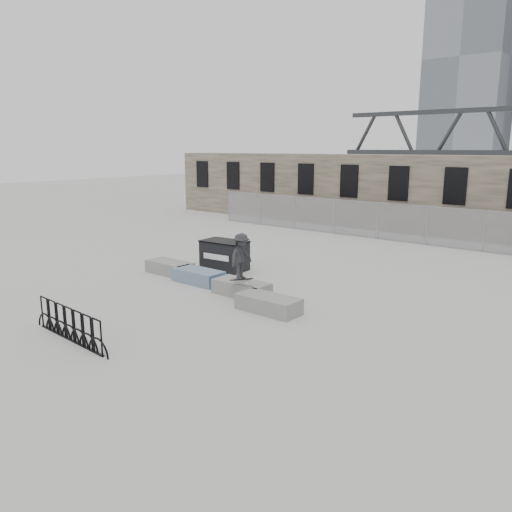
{
  "coord_description": "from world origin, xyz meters",
  "views": [
    {
      "loc": [
        12.0,
        -12.58,
        4.93
      ],
      "look_at": [
        1.44,
        0.28,
        1.3
      ],
      "focal_mm": 35.0,
      "sensor_mm": 36.0,
      "label": 1
    }
  ],
  "objects_px": {
    "planter_center_right": "(242,288)",
    "planter_offset": "(269,303)",
    "bike_rack": "(70,325)",
    "planter_far_left": "(170,267)",
    "dumpster": "(225,255)",
    "planter_center_left": "(198,276)",
    "skateboarder": "(241,256)"
  },
  "relations": [
    {
      "from": "skateboarder",
      "to": "planter_center_left",
      "type": "bearing_deg",
      "value": 72.83
    },
    {
      "from": "dumpster",
      "to": "skateboarder",
      "type": "height_order",
      "value": "skateboarder"
    },
    {
      "from": "planter_far_left",
      "to": "planter_center_left",
      "type": "xyz_separation_m",
      "value": [
        1.88,
        -0.24,
        0.0
      ]
    },
    {
      "from": "planter_center_left",
      "to": "skateboarder",
      "type": "distance_m",
      "value": 3.0
    },
    {
      "from": "planter_far_left",
      "to": "planter_center_right",
      "type": "bearing_deg",
      "value": -5.88
    },
    {
      "from": "planter_far_left",
      "to": "bike_rack",
      "type": "height_order",
      "value": "bike_rack"
    },
    {
      "from": "planter_center_right",
      "to": "planter_offset",
      "type": "distance_m",
      "value": 1.95
    },
    {
      "from": "planter_far_left",
      "to": "planter_center_left",
      "type": "distance_m",
      "value": 1.89
    },
    {
      "from": "bike_rack",
      "to": "planter_center_right",
      "type": "bearing_deg",
      "value": 82.65
    },
    {
      "from": "planter_offset",
      "to": "dumpster",
      "type": "bearing_deg",
      "value": 146.7
    },
    {
      "from": "planter_offset",
      "to": "skateboarder",
      "type": "xyz_separation_m",
      "value": [
        -1.41,
        0.35,
        1.22
      ]
    },
    {
      "from": "planter_offset",
      "to": "skateboarder",
      "type": "relative_size",
      "value": 1.24
    },
    {
      "from": "planter_center_left",
      "to": "dumpster",
      "type": "relative_size",
      "value": 1.03
    },
    {
      "from": "planter_offset",
      "to": "dumpster",
      "type": "height_order",
      "value": "dumpster"
    },
    {
      "from": "planter_center_right",
      "to": "bike_rack",
      "type": "height_order",
      "value": "bike_rack"
    },
    {
      "from": "planter_offset",
      "to": "bike_rack",
      "type": "xyz_separation_m",
      "value": [
        -2.55,
        -5.13,
        0.17
      ]
    },
    {
      "from": "dumpster",
      "to": "planter_far_left",
      "type": "bearing_deg",
      "value": -128.86
    },
    {
      "from": "planter_center_left",
      "to": "planter_offset",
      "type": "relative_size",
      "value": 1.0
    },
    {
      "from": "dumpster",
      "to": "bike_rack",
      "type": "xyz_separation_m",
      "value": [
        2.16,
        -8.22,
        -0.18
      ]
    },
    {
      "from": "planter_center_right",
      "to": "planter_center_left",
      "type": "bearing_deg",
      "value": 175.22
    },
    {
      "from": "bike_rack",
      "to": "skateboarder",
      "type": "xyz_separation_m",
      "value": [
        1.14,
        5.48,
        1.05
      ]
    },
    {
      "from": "planter_center_right",
      "to": "dumpster",
      "type": "height_order",
      "value": "dumpster"
    },
    {
      "from": "planter_offset",
      "to": "bike_rack",
      "type": "distance_m",
      "value": 5.73
    },
    {
      "from": "planter_far_left",
      "to": "skateboarder",
      "type": "height_order",
      "value": "skateboarder"
    },
    {
      "from": "planter_center_left",
      "to": "planter_center_right",
      "type": "xyz_separation_m",
      "value": [
        2.3,
        -0.19,
        0.0
      ]
    },
    {
      "from": "planter_center_left",
      "to": "planter_offset",
      "type": "bearing_deg",
      "value": -13.59
    },
    {
      "from": "planter_center_left",
      "to": "planter_center_right",
      "type": "bearing_deg",
      "value": -4.78
    },
    {
      "from": "dumpster",
      "to": "skateboarder",
      "type": "bearing_deg",
      "value": -44.88
    },
    {
      "from": "planter_far_left",
      "to": "planter_center_left",
      "type": "height_order",
      "value": "same"
    },
    {
      "from": "planter_far_left",
      "to": "planter_offset",
      "type": "xyz_separation_m",
      "value": [
        5.95,
        -1.22,
        0.0
      ]
    },
    {
      "from": "planter_far_left",
      "to": "dumpster",
      "type": "bearing_deg",
      "value": 56.33
    },
    {
      "from": "skateboarder",
      "to": "planter_offset",
      "type": "bearing_deg",
      "value": -107.94
    }
  ]
}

